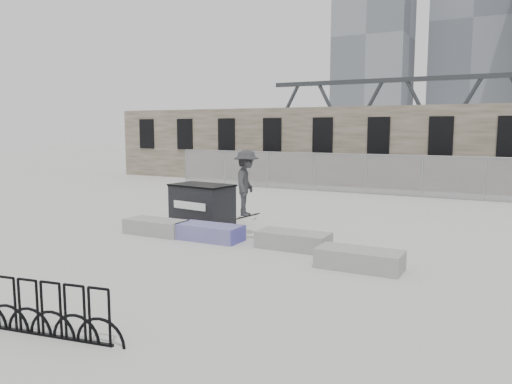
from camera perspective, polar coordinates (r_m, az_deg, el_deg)
ground at (r=14.30m, az=-1.13°, el=-6.05°), size 120.00×120.00×0.00m
stone_wall at (r=29.24m, az=14.39°, el=5.04°), size 36.00×2.58×4.50m
chainlink_fence at (r=25.69m, az=12.38°, el=2.09°), size 22.06×0.06×2.02m
planter_far_left at (r=15.95m, az=-11.31°, el=-3.86°), size 2.00×0.90×0.47m
planter_center_left at (r=14.91m, az=-5.36°, el=-4.53°), size 2.00×0.90×0.47m
planter_center_right at (r=13.85m, az=4.29°, el=-5.44°), size 2.00×0.90×0.47m
planter_offset at (r=12.13m, az=11.75°, el=-7.43°), size 2.00×0.90×0.47m
dumpster at (r=17.36m, az=-6.19°, el=-1.36°), size 2.26×1.57×1.38m
skyline_towers at (r=107.72m, az=24.08°, el=16.06°), size 58.00×28.00×48.00m
skateboarder at (r=14.73m, az=-1.11°, el=1.04°), size 1.10×1.43×2.12m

